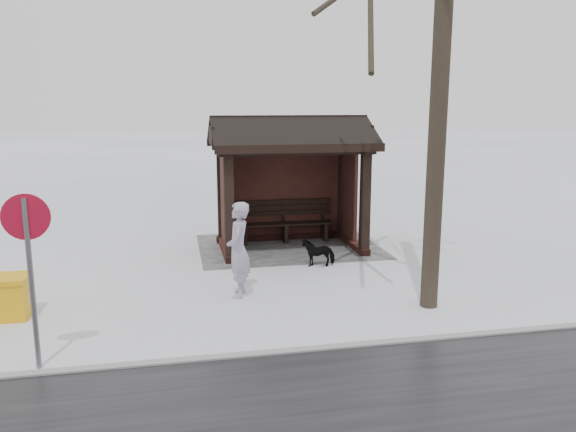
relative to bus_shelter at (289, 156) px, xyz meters
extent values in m
plane|color=white|center=(0.00, 0.16, -2.17)|extent=(120.00, 120.00, 0.00)
cube|color=gray|center=(0.00, 5.66, -2.16)|extent=(120.00, 0.15, 0.06)
cube|color=gray|center=(0.00, -0.04, -2.16)|extent=(4.20, 3.20, 0.02)
cube|color=#331612|center=(0.00, -0.74, -2.09)|extent=(3.30, 0.22, 0.16)
cube|color=#331612|center=(-1.50, 0.16, -2.09)|extent=(0.22, 2.10, 0.16)
cube|color=#331612|center=(1.50, 0.16, -2.09)|extent=(0.22, 2.10, 0.16)
cube|color=black|center=(-1.50, 1.06, -1.02)|extent=(0.20, 0.20, 2.30)
cube|color=black|center=(1.50, 1.06, -1.02)|extent=(0.20, 0.20, 2.30)
cube|color=black|center=(-1.50, -0.74, -1.02)|extent=(0.20, 0.20, 2.30)
cube|color=black|center=(1.50, -0.74, -1.02)|extent=(0.20, 0.20, 2.30)
cube|color=black|center=(0.00, -0.74, -0.94)|extent=(2.80, 0.08, 2.14)
cube|color=black|center=(-1.50, -0.16, -0.94)|extent=(0.08, 1.17, 2.14)
cube|color=black|center=(1.50, -0.16, -0.94)|extent=(0.08, 1.17, 2.14)
cube|color=black|center=(0.00, 1.06, 0.19)|extent=(3.40, 0.20, 0.18)
cube|color=black|center=(0.00, -0.74, 0.19)|extent=(3.40, 0.20, 0.18)
cylinder|color=black|center=(-1.50, 4.36, 2.11)|extent=(0.29, 0.29, 8.55)
imported|color=#A097B2|center=(1.56, 3.22, -1.32)|extent=(0.53, 0.69, 1.68)
imported|color=black|center=(-0.30, 1.63, -1.88)|extent=(0.69, 0.38, 0.56)
cube|color=#E5A10D|center=(5.36, 3.51, -1.86)|extent=(0.86, 0.59, 0.61)
cylinder|color=slate|center=(4.40, 5.46, -1.06)|extent=(0.07, 0.07, 2.22)
cylinder|color=#AD0C27|center=(4.40, 5.44, -0.19)|extent=(0.58, 0.04, 0.58)
cylinder|color=white|center=(4.40, 5.42, -0.19)|extent=(0.44, 0.04, 0.44)
camera|label=1|loc=(2.61, 12.65, 1.16)|focal=35.00mm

